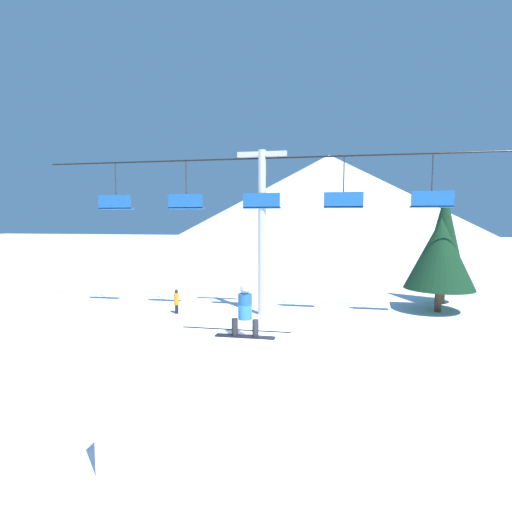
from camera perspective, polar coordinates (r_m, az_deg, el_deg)
name	(u,v)px	position (r m, az deg, el deg)	size (l,w,h in m)	color
ground_plane	(278,411)	(10.57, 3.12, -21.22)	(220.00, 220.00, 0.00)	white
mountain_ridge	(328,198)	(96.05, 10.31, 8.18)	(75.08, 75.08, 19.77)	silver
snow_ramp	(213,390)	(9.66, -6.23, -18.52)	(3.10, 4.44, 1.64)	white
snowboarder	(245,311)	(10.48, -1.58, -7.82)	(1.59, 0.36, 1.40)	black
chairlift	(262,212)	(19.50, 0.84, 6.26)	(22.77, 0.44, 8.05)	#B2B2B7
pine_tree_near	(440,254)	(22.21, 24.81, 0.32)	(3.43, 3.43, 4.82)	#4C3823
pine_tree_far	(444,235)	(24.66, 25.30, 2.69)	(2.30, 2.30, 6.33)	#4C3823
distant_skier	(177,301)	(20.51, -11.29, -6.26)	(0.24, 0.24, 1.23)	black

